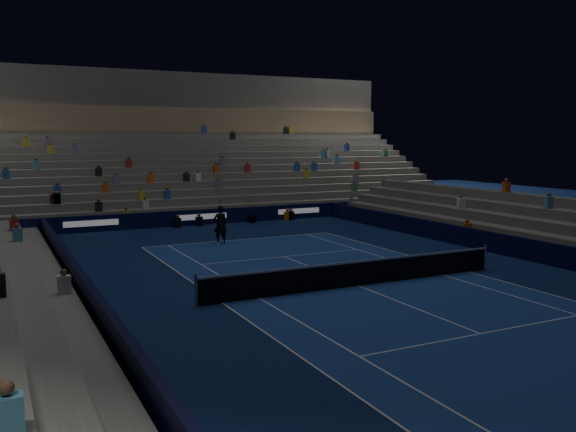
% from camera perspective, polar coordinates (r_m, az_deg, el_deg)
% --- Properties ---
extents(ground, '(90.00, 90.00, 0.00)m').
position_cam_1_polar(ground, '(23.34, 6.62, -6.55)').
color(ground, '#0B1B45').
rests_on(ground, ground).
extents(court_surface, '(10.97, 23.77, 0.01)m').
position_cam_1_polar(court_surface, '(23.34, 6.62, -6.54)').
color(court_surface, navy).
rests_on(court_surface, ground).
extents(sponsor_barrier_far, '(44.00, 0.25, 1.00)m').
position_cam_1_polar(sponsor_barrier_far, '(39.80, -8.04, -0.10)').
color(sponsor_barrier_far, black).
rests_on(sponsor_barrier_far, ground).
extents(sponsor_barrier_east, '(0.25, 37.00, 1.00)m').
position_cam_1_polar(sponsor_barrier_east, '(29.57, 22.62, -3.14)').
color(sponsor_barrier_east, black).
rests_on(sponsor_barrier_east, ground).
extents(sponsor_barrier_west, '(0.25, 37.00, 1.00)m').
position_cam_1_polar(sponsor_barrier_west, '(19.82, -17.84, -7.87)').
color(sponsor_barrier_west, black).
rests_on(sponsor_barrier_west, ground).
extents(grandstand_main, '(44.00, 15.20, 11.20)m').
position_cam_1_polar(grandstand_main, '(48.53, -11.63, 4.55)').
color(grandstand_main, slate).
rests_on(grandstand_main, ground).
extents(tennis_net, '(12.90, 0.10, 1.10)m').
position_cam_1_polar(tennis_net, '(23.23, 6.63, -5.34)').
color(tennis_net, '#B2B2B7').
rests_on(tennis_net, ground).
extents(tennis_player, '(0.76, 0.51, 2.05)m').
position_cam_1_polar(tennis_player, '(32.38, -6.38, -0.82)').
color(tennis_player, black).
rests_on(tennis_player, ground).
extents(broadcast_camera, '(0.41, 0.84, 0.51)m').
position_cam_1_polar(broadcast_camera, '(40.50, -3.39, -0.24)').
color(broadcast_camera, black).
rests_on(broadcast_camera, ground).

